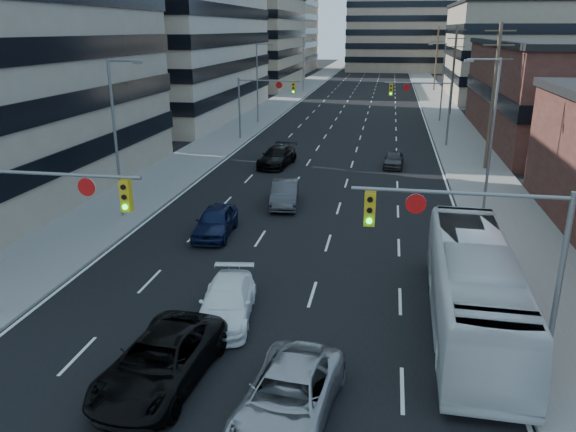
# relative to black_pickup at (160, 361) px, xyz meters

# --- Properties ---
(road_surface) EXTENTS (18.00, 300.00, 0.02)m
(road_surface) POSITION_rel_black_pickup_xyz_m (2.00, 124.94, -0.77)
(road_surface) COLOR black
(road_surface) RESTS_ON ground
(sidewalk_left) EXTENTS (5.00, 300.00, 0.15)m
(sidewalk_left) POSITION_rel_black_pickup_xyz_m (-9.50, 124.94, -0.71)
(sidewalk_left) COLOR slate
(sidewalk_left) RESTS_ON ground
(sidewalk_right) EXTENTS (5.00, 300.00, 0.15)m
(sidewalk_right) POSITION_rel_black_pickup_xyz_m (13.50, 124.94, -0.71)
(sidewalk_right) COLOR slate
(sidewalk_right) RESTS_ON ground
(office_left_far) EXTENTS (20.00, 30.00, 16.00)m
(office_left_far) POSITION_rel_black_pickup_xyz_m (-22.00, 94.94, 7.22)
(office_left_far) COLOR gray
(office_left_far) RESTS_ON ground
(office_right_far) EXTENTS (22.00, 28.00, 14.00)m
(office_right_far) POSITION_rel_black_pickup_xyz_m (27.00, 82.94, 6.22)
(office_right_far) COLOR gray
(office_right_far) RESTS_ON ground
(bg_block_left) EXTENTS (24.00, 24.00, 20.00)m
(bg_block_left) POSITION_rel_black_pickup_xyz_m (-26.00, 134.94, 9.22)
(bg_block_left) COLOR #ADA089
(bg_block_left) RESTS_ON ground
(bg_block_right) EXTENTS (22.00, 22.00, 12.00)m
(bg_block_right) POSITION_rel_black_pickup_xyz_m (34.00, 124.94, 5.22)
(bg_block_right) COLOR gray
(bg_block_right) RESTS_ON ground
(signal_near_left) EXTENTS (6.59, 0.33, 6.00)m
(signal_near_left) POSITION_rel_black_pickup_xyz_m (-5.45, 2.94, 3.54)
(signal_near_left) COLOR slate
(signal_near_left) RESTS_ON ground
(signal_near_right) EXTENTS (6.59, 0.33, 6.00)m
(signal_near_right) POSITION_rel_black_pickup_xyz_m (9.45, 2.94, 3.54)
(signal_near_right) COLOR slate
(signal_near_right) RESTS_ON ground
(signal_far_left) EXTENTS (6.09, 0.33, 6.00)m
(signal_far_left) POSITION_rel_black_pickup_xyz_m (-5.68, 39.94, 3.52)
(signal_far_left) COLOR slate
(signal_far_left) RESTS_ON ground
(signal_far_right) EXTENTS (6.09, 0.33, 6.00)m
(signal_far_right) POSITION_rel_black_pickup_xyz_m (9.68, 39.94, 3.52)
(signal_far_right) COLOR slate
(signal_far_right) RESTS_ON ground
(utility_pole_block) EXTENTS (2.20, 0.28, 11.00)m
(utility_pole_block) POSITION_rel_black_pickup_xyz_m (14.20, 30.94, 5.00)
(utility_pole_block) COLOR #4C3D2D
(utility_pole_block) RESTS_ON ground
(utility_pole_midblock) EXTENTS (2.20, 0.28, 11.00)m
(utility_pole_midblock) POSITION_rel_black_pickup_xyz_m (14.20, 60.94, 5.00)
(utility_pole_midblock) COLOR #4C3D2D
(utility_pole_midblock) RESTS_ON ground
(utility_pole_distant) EXTENTS (2.20, 0.28, 11.00)m
(utility_pole_distant) POSITION_rel_black_pickup_xyz_m (14.20, 90.94, 5.00)
(utility_pole_distant) COLOR #4C3D2D
(utility_pole_distant) RESTS_ON ground
(streetlight_left_near) EXTENTS (2.03, 0.22, 9.00)m
(streetlight_left_near) POSITION_rel_black_pickup_xyz_m (-8.34, 14.94, 4.27)
(streetlight_left_near) COLOR slate
(streetlight_left_near) RESTS_ON ground
(streetlight_left_mid) EXTENTS (2.03, 0.22, 9.00)m
(streetlight_left_mid) POSITION_rel_black_pickup_xyz_m (-8.34, 49.94, 4.27)
(streetlight_left_mid) COLOR slate
(streetlight_left_mid) RESTS_ON ground
(streetlight_left_far) EXTENTS (2.03, 0.22, 9.00)m
(streetlight_left_far) POSITION_rel_black_pickup_xyz_m (-8.34, 84.94, 4.27)
(streetlight_left_far) COLOR slate
(streetlight_left_far) RESTS_ON ground
(streetlight_right_near) EXTENTS (2.03, 0.22, 9.00)m
(streetlight_right_near) POSITION_rel_black_pickup_xyz_m (12.34, 19.94, 4.27)
(streetlight_right_near) COLOR slate
(streetlight_right_near) RESTS_ON ground
(streetlight_right_far) EXTENTS (2.03, 0.22, 9.00)m
(streetlight_right_far) POSITION_rel_black_pickup_xyz_m (12.34, 54.94, 4.27)
(streetlight_right_far) COLOR slate
(streetlight_right_far) RESTS_ON ground
(black_pickup) EXTENTS (3.07, 5.83, 1.56)m
(black_pickup) POSITION_rel_black_pickup_xyz_m (0.00, 0.00, 0.00)
(black_pickup) COLOR black
(black_pickup) RESTS_ON ground
(white_van) EXTENTS (2.53, 4.95, 1.38)m
(white_van) POSITION_rel_black_pickup_xyz_m (0.87, 4.37, -0.09)
(white_van) COLOR white
(white_van) RESTS_ON ground
(silver_suv) EXTENTS (2.99, 5.53, 1.47)m
(silver_suv) POSITION_rel_black_pickup_xyz_m (4.19, -0.97, -0.05)
(silver_suv) COLOR #A1A0A5
(silver_suv) RESTS_ON ground
(transit_bus) EXTENTS (3.00, 11.67, 3.23)m
(transit_bus) POSITION_rel_black_pickup_xyz_m (9.89, 5.29, 0.83)
(transit_bus) COLOR silver
(transit_bus) RESTS_ON ground
(sedan_blue) EXTENTS (2.09, 4.64, 1.55)m
(sedan_blue) POSITION_rel_black_pickup_xyz_m (-2.27, 13.10, -0.01)
(sedan_blue) COLOR black
(sedan_blue) RESTS_ON ground
(sedan_grey_center) EXTENTS (2.14, 4.74, 1.51)m
(sedan_grey_center) POSITION_rel_black_pickup_xyz_m (0.40, 19.02, -0.03)
(sedan_grey_center) COLOR #39393C
(sedan_grey_center) RESTS_ON ground
(sedan_black_far) EXTENTS (2.78, 5.49, 1.53)m
(sedan_black_far) POSITION_rel_black_pickup_xyz_m (-2.14, 29.40, -0.02)
(sedan_black_far) COLOR black
(sedan_black_far) RESTS_ON ground
(sedan_grey_right) EXTENTS (1.72, 3.84, 1.28)m
(sedan_grey_right) POSITION_rel_black_pickup_xyz_m (7.12, 30.66, -0.14)
(sedan_grey_right) COLOR #333235
(sedan_grey_right) RESTS_ON ground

